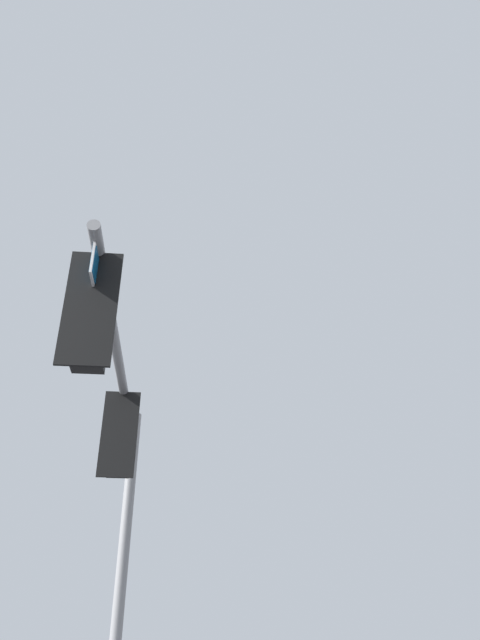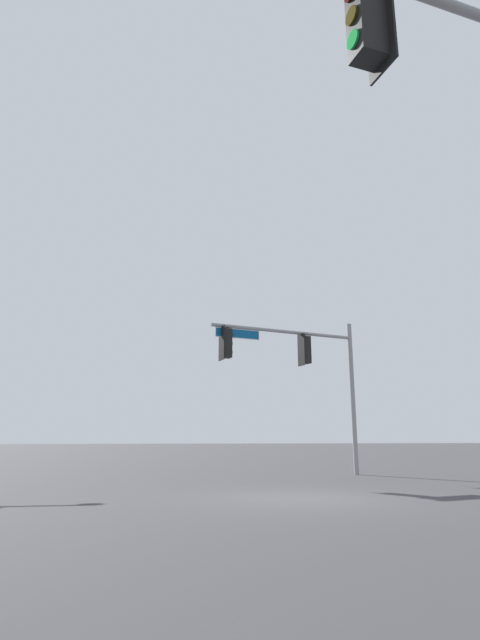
% 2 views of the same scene
% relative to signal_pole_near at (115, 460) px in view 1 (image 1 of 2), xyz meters
% --- Properties ---
extents(signal_pole_near, '(6.34, 0.73, 6.13)m').
position_rel_signal_pole_near_xyz_m(signal_pole_near, '(0.00, 0.00, 0.00)').
color(signal_pole_near, gray).
rests_on(signal_pole_near, ground_plane).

